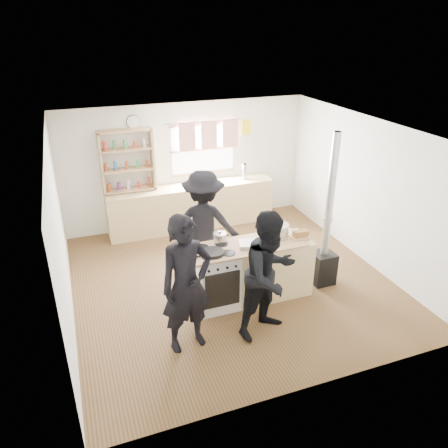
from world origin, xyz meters
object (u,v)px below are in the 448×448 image
at_px(roast_tray, 252,244).
at_px(person_near_left, 186,285).
at_px(skillet_greens, 213,252).
at_px(person_far, 204,225).
at_px(stockpot_counter, 278,231).
at_px(person_near_right, 270,275).
at_px(thermos, 244,172).
at_px(stockpot_stove, 220,238).
at_px(flue_heater, 325,247).
at_px(cooking_island, 252,271).
at_px(bread_board, 300,235).

distance_m(roast_tray, person_near_left, 1.35).
height_order(skillet_greens, person_far, person_far).
distance_m(stockpot_counter, person_near_right, 1.06).
bearing_deg(thermos, person_near_left, -122.62).
bearing_deg(stockpot_stove, roast_tray, -36.47).
bearing_deg(skillet_greens, roast_tray, 2.57).
bearing_deg(stockpot_stove, person_far, 92.47).
distance_m(thermos, person_near_right, 3.76).
distance_m(thermos, flue_heater, 2.82).
height_order(cooking_island, stockpot_stove, stockpot_stove).
bearing_deg(flue_heater, person_far, 151.82).
bearing_deg(flue_heater, stockpot_counter, 174.14).
bearing_deg(stockpot_counter, person_far, 137.52).
height_order(stockpot_counter, person_far, person_far).
xyz_separation_m(cooking_island, stockpot_counter, (0.44, 0.07, 0.57)).
bearing_deg(stockpot_counter, cooking_island, -170.91).
bearing_deg(skillet_greens, person_near_right, -53.08).
distance_m(stockpot_stove, bread_board, 1.22).
distance_m(roast_tray, stockpot_stove, 0.49).
bearing_deg(cooking_island, roast_tray, -127.14).
relative_size(cooking_island, roast_tray, 4.53).
distance_m(stockpot_stove, person_near_left, 1.23).
relative_size(cooking_island, stockpot_counter, 6.12).
bearing_deg(stockpot_counter, person_near_left, -154.45).
xyz_separation_m(roast_tray, person_far, (-0.42, 0.98, -0.05)).
bearing_deg(skillet_greens, person_far, 79.58).
distance_m(bread_board, person_near_left, 2.08).
height_order(cooking_island, person_far, person_far).
bearing_deg(stockpot_counter, person_near_right, -122.36).
height_order(stockpot_counter, person_near_left, person_near_left).
relative_size(cooking_island, person_near_right, 1.10).
distance_m(flue_heater, person_near_right, 1.60).
height_order(roast_tray, flue_heater, flue_heater).
relative_size(flue_heater, person_near_right, 1.40).
bearing_deg(stockpot_counter, roast_tray, -164.23).
xyz_separation_m(bread_board, flue_heater, (0.50, 0.06, -0.34)).
height_order(roast_tray, stockpot_counter, stockpot_counter).
bearing_deg(person_near_left, stockpot_counter, 16.60).
xyz_separation_m(roast_tray, flue_heater, (1.30, 0.06, -0.32)).
xyz_separation_m(skillet_greens, stockpot_counter, (1.10, 0.17, 0.08)).
height_order(thermos, flue_heater, flue_heater).
bearing_deg(stockpot_stove, stockpot_counter, -9.54).
relative_size(flue_heater, person_near_left, 1.34).
bearing_deg(person_near_left, flue_heater, 7.19).
distance_m(skillet_greens, flue_heater, 1.93).
distance_m(flue_heater, person_far, 1.97).
height_order(skillet_greens, person_near_right, person_near_right).
relative_size(thermos, person_near_right, 0.18).
height_order(thermos, bread_board, thermos).
height_order(cooking_island, person_near_left, person_near_left).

